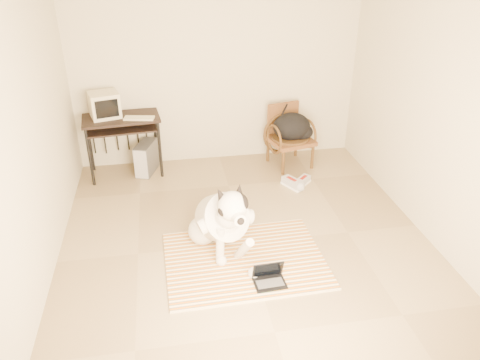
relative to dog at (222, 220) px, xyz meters
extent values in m
plane|color=#917D59|center=(0.28, 0.07, -0.37)|extent=(4.50, 4.50, 0.00)
plane|color=beige|center=(0.28, 2.32, 0.98)|extent=(4.50, 0.00, 4.50)
plane|color=beige|center=(0.28, -2.18, 0.98)|extent=(4.50, 0.00, 4.50)
plane|color=beige|center=(-1.72, 0.07, 0.98)|extent=(0.00, 4.50, 4.50)
plane|color=beige|center=(2.28, 0.07, 0.98)|extent=(0.00, 4.50, 4.50)
cube|color=#CE6715|center=(0.21, -0.74, -0.36)|extent=(1.63, 0.28, 0.02)
cube|color=#357C31|center=(0.21, -0.49, -0.36)|extent=(1.63, 0.28, 0.02)
cube|color=#694585|center=(0.20, -0.24, -0.36)|extent=(1.63, 0.28, 0.02)
cube|color=gold|center=(0.20, 0.01, -0.36)|extent=(1.63, 0.28, 0.02)
cube|color=beige|center=(0.19, 0.26, -0.36)|extent=(1.63, 0.28, 0.02)
sphere|color=silver|center=(-0.19, 0.16, -0.21)|extent=(0.32, 0.32, 0.32)
sphere|color=silver|center=(0.11, 0.22, -0.21)|extent=(0.32, 0.32, 0.32)
ellipsoid|color=silver|center=(-0.04, 0.18, -0.19)|extent=(0.39, 0.36, 0.32)
ellipsoid|color=silver|center=(0.00, -0.01, 0.03)|extent=(0.54, 0.79, 0.69)
cylinder|color=silver|center=(0.00, 0.00, 0.03)|extent=(0.59, 0.70, 0.63)
sphere|color=silver|center=(0.04, -0.21, 0.18)|extent=(0.27, 0.27, 0.27)
sphere|color=silver|center=(0.06, -0.31, 0.35)|extent=(0.29, 0.29, 0.29)
ellipsoid|color=black|center=(0.11, -0.30, 0.37)|extent=(0.23, 0.25, 0.21)
cylinder|color=silver|center=(0.09, -0.43, 0.30)|extent=(0.15, 0.17, 0.12)
sphere|color=black|center=(0.11, -0.51, 0.30)|extent=(0.07, 0.07, 0.07)
cone|color=black|center=(-0.04, -0.27, 0.46)|extent=(0.15, 0.16, 0.18)
cone|color=black|center=(0.14, -0.23, 0.46)|extent=(0.15, 0.17, 0.18)
torus|color=silver|center=(0.05, -0.23, 0.23)|extent=(0.28, 0.19, 0.23)
cylinder|color=silver|center=(-0.05, -0.24, -0.14)|extent=(0.11, 0.15, 0.44)
cylinder|color=silver|center=(0.17, -0.32, -0.16)|extent=(0.17, 0.40, 0.44)
sphere|color=silver|center=(-0.05, -0.27, -0.32)|extent=(0.11, 0.11, 0.11)
sphere|color=silver|center=(0.24, -0.52, -0.31)|extent=(0.12, 0.12, 0.12)
cone|color=black|center=(-0.12, 0.45, -0.32)|extent=(0.29, 0.42, 0.11)
cube|color=black|center=(0.37, -0.66, -0.34)|extent=(0.31, 0.23, 0.02)
cube|color=#464648|center=(0.37, -0.67, -0.33)|extent=(0.26, 0.14, 0.00)
cube|color=black|center=(0.37, -0.58, -0.24)|extent=(0.31, 0.09, 0.20)
cube|color=black|center=(0.37, -0.59, -0.23)|extent=(0.27, 0.07, 0.17)
cube|color=black|center=(-1.07, 2.01, 0.45)|extent=(1.06, 0.66, 0.03)
cube|color=black|center=(-1.07, 1.95, 0.32)|extent=(0.93, 0.54, 0.02)
cylinder|color=black|center=(-1.50, 1.73, 0.03)|extent=(0.04, 0.04, 0.80)
cylinder|color=black|center=(-1.55, 2.19, 0.03)|extent=(0.04, 0.04, 0.80)
cylinder|color=black|center=(-0.59, 1.82, 0.03)|extent=(0.04, 0.04, 0.80)
cylinder|color=black|center=(-0.64, 2.29, 0.03)|extent=(0.04, 0.04, 0.80)
cube|color=beige|center=(-1.27, 2.06, 0.63)|extent=(0.45, 0.43, 0.33)
cube|color=black|center=(-1.22, 1.89, 0.63)|extent=(0.29, 0.09, 0.23)
cube|color=beige|center=(-0.83, 1.89, 0.48)|extent=(0.41, 0.22, 0.03)
cube|color=#464648|center=(-0.79, 2.00, -0.15)|extent=(0.34, 0.50, 0.44)
cube|color=#B3B3B8|center=(-0.87, 1.78, -0.15)|extent=(0.18, 0.07, 0.42)
cube|color=brown|center=(1.25, 1.88, 0.01)|extent=(0.68, 0.67, 0.06)
cylinder|color=#35210E|center=(1.25, 1.88, 0.05)|extent=(0.53, 0.53, 0.04)
cube|color=brown|center=(1.19, 2.12, 0.28)|extent=(0.49, 0.15, 0.43)
cylinder|color=#35210E|center=(1.08, 1.59, -0.19)|extent=(0.04, 0.04, 0.35)
cylinder|color=#35210E|center=(0.97, 2.05, -0.19)|extent=(0.04, 0.04, 0.35)
cylinder|color=#35210E|center=(1.54, 1.70, -0.19)|extent=(0.04, 0.04, 0.35)
cylinder|color=#35210E|center=(1.43, 2.16, -0.19)|extent=(0.04, 0.04, 0.35)
ellipsoid|color=black|center=(1.26, 1.88, 0.22)|extent=(0.53, 0.44, 0.39)
ellipsoid|color=black|center=(1.40, 1.85, 0.14)|extent=(0.33, 0.27, 0.23)
cube|color=white|center=(1.11, 1.21, -0.35)|extent=(0.27, 0.35, 0.03)
cube|color=gray|center=(1.11, 1.21, -0.31)|extent=(0.26, 0.34, 0.10)
cube|color=maroon|center=(1.11, 1.21, -0.27)|extent=(0.12, 0.17, 0.02)
cube|color=white|center=(1.27, 1.26, -0.36)|extent=(0.28, 0.28, 0.03)
cube|color=gray|center=(1.27, 1.26, -0.32)|extent=(0.27, 0.27, 0.09)
cube|color=maroon|center=(1.27, 1.26, -0.28)|extent=(0.13, 0.13, 0.02)
camera|label=1|loc=(-0.51, -4.06, 2.66)|focal=35.00mm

